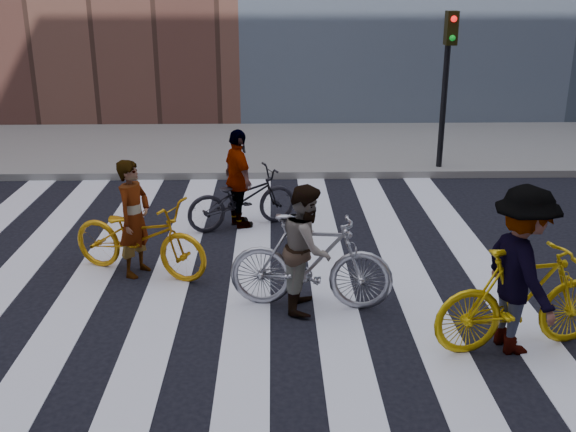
{
  "coord_description": "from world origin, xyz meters",
  "views": [
    {
      "loc": [
        0.87,
        -8.36,
        3.89
      ],
      "look_at": [
        1.07,
        0.3,
        0.85
      ],
      "focal_mm": 42.0,
      "sensor_mm": 36.0,
      "label": 1
    }
  ],
  "objects_px": {
    "bike_silver_mid": "(311,262)",
    "rider_mid": "(307,248)",
    "rider_right": "(521,270)",
    "rider_rear": "(239,179)",
    "bike_yellow_left": "(139,237)",
    "rider_left": "(134,218)",
    "bike_yellow_right": "(522,299)",
    "bike_dark_rear": "(242,199)",
    "traffic_signal": "(447,65)"
  },
  "relations": [
    {
      "from": "rider_mid",
      "to": "rider_rear",
      "type": "relative_size",
      "value": 0.97
    },
    {
      "from": "traffic_signal",
      "to": "rider_mid",
      "type": "relative_size",
      "value": 2.08
    },
    {
      "from": "traffic_signal",
      "to": "bike_dark_rear",
      "type": "xyz_separation_m",
      "value": [
        -4.04,
        -3.13,
        -1.79
      ]
    },
    {
      "from": "bike_yellow_left",
      "to": "rider_mid",
      "type": "bearing_deg",
      "value": -92.59
    },
    {
      "from": "bike_yellow_right",
      "to": "rider_rear",
      "type": "bearing_deg",
      "value": 29.42
    },
    {
      "from": "bike_silver_mid",
      "to": "rider_left",
      "type": "distance_m",
      "value": 2.6
    },
    {
      "from": "traffic_signal",
      "to": "rider_right",
      "type": "bearing_deg",
      "value": -96.96
    },
    {
      "from": "rider_left",
      "to": "rider_right",
      "type": "xyz_separation_m",
      "value": [
        4.56,
        -2.13,
        0.12
      ]
    },
    {
      "from": "bike_yellow_left",
      "to": "rider_rear",
      "type": "height_order",
      "value": "rider_rear"
    },
    {
      "from": "bike_yellow_right",
      "to": "rider_rear",
      "type": "distance_m",
      "value": 5.16
    },
    {
      "from": "bike_yellow_right",
      "to": "bike_silver_mid",
      "type": "bearing_deg",
      "value": 54.95
    },
    {
      "from": "bike_yellow_right",
      "to": "rider_rear",
      "type": "relative_size",
      "value": 1.22
    },
    {
      "from": "bike_yellow_right",
      "to": "rider_right",
      "type": "distance_m",
      "value": 0.34
    },
    {
      "from": "bike_dark_rear",
      "to": "rider_mid",
      "type": "bearing_deg",
      "value": 174.06
    },
    {
      "from": "bike_dark_rear",
      "to": "rider_right",
      "type": "bearing_deg",
      "value": -164.88
    },
    {
      "from": "rider_rear",
      "to": "bike_silver_mid",
      "type": "bearing_deg",
      "value": 175.82
    },
    {
      "from": "rider_rear",
      "to": "bike_dark_rear",
      "type": "bearing_deg",
      "value": -113.36
    },
    {
      "from": "bike_yellow_right",
      "to": "bike_yellow_left",
      "type": "bearing_deg",
      "value": 55.0
    },
    {
      "from": "bike_yellow_left",
      "to": "rider_left",
      "type": "bearing_deg",
      "value": 112.92
    },
    {
      "from": "bike_yellow_left",
      "to": "rider_mid",
      "type": "relative_size",
      "value": 1.3
    },
    {
      "from": "bike_yellow_left",
      "to": "bike_silver_mid",
      "type": "bearing_deg",
      "value": -92.1
    },
    {
      "from": "bike_silver_mid",
      "to": "rider_right",
      "type": "height_order",
      "value": "rider_right"
    },
    {
      "from": "bike_yellow_right",
      "to": "rider_mid",
      "type": "xyz_separation_m",
      "value": [
        -2.3,
        1.05,
        0.2
      ]
    },
    {
      "from": "rider_left",
      "to": "bike_yellow_left",
      "type": "bearing_deg",
      "value": -67.08
    },
    {
      "from": "bike_dark_rear",
      "to": "bike_silver_mid",
      "type": "bearing_deg",
      "value": 174.95
    },
    {
      "from": "bike_silver_mid",
      "to": "bike_yellow_right",
      "type": "distance_m",
      "value": 2.48
    },
    {
      "from": "traffic_signal",
      "to": "rider_mid",
      "type": "xyz_separation_m",
      "value": [
        -3.12,
        -6.06,
        -1.48
      ]
    },
    {
      "from": "rider_mid",
      "to": "bike_yellow_left",
      "type": "bearing_deg",
      "value": 72.53
    },
    {
      "from": "traffic_signal",
      "to": "rider_rear",
      "type": "xyz_separation_m",
      "value": [
        -4.09,
        -3.13,
        -1.46
      ]
    },
    {
      "from": "rider_left",
      "to": "rider_mid",
      "type": "bearing_deg",
      "value": -92.1
    },
    {
      "from": "traffic_signal",
      "to": "rider_left",
      "type": "xyz_separation_m",
      "value": [
        -5.43,
        -4.98,
        -1.46
      ]
    },
    {
      "from": "bike_yellow_right",
      "to": "rider_right",
      "type": "height_order",
      "value": "rider_right"
    },
    {
      "from": "rider_rear",
      "to": "bike_yellow_right",
      "type": "bearing_deg",
      "value": -164.01
    },
    {
      "from": "bike_dark_rear",
      "to": "bike_yellow_left",
      "type": "bearing_deg",
      "value": 120.85
    },
    {
      "from": "bike_silver_mid",
      "to": "rider_mid",
      "type": "bearing_deg",
      "value": 98.04
    },
    {
      "from": "rider_left",
      "to": "rider_right",
      "type": "relative_size",
      "value": 0.87
    },
    {
      "from": "bike_yellow_left",
      "to": "rider_right",
      "type": "bearing_deg",
      "value": -92.4
    },
    {
      "from": "bike_silver_mid",
      "to": "rider_mid",
      "type": "xyz_separation_m",
      "value": [
        -0.05,
        0.0,
        0.19
      ]
    },
    {
      "from": "traffic_signal",
      "to": "rider_mid",
      "type": "distance_m",
      "value": 6.97
    },
    {
      "from": "bike_dark_rear",
      "to": "rider_left",
      "type": "xyz_separation_m",
      "value": [
        -1.39,
        -1.86,
        0.32
      ]
    },
    {
      "from": "traffic_signal",
      "to": "bike_yellow_left",
      "type": "relative_size",
      "value": 1.59
    },
    {
      "from": "rider_right",
      "to": "rider_rear",
      "type": "height_order",
      "value": "rider_right"
    },
    {
      "from": "bike_yellow_left",
      "to": "bike_dark_rear",
      "type": "distance_m",
      "value": 2.29
    },
    {
      "from": "bike_yellow_left",
      "to": "bike_yellow_right",
      "type": "distance_m",
      "value": 5.03
    },
    {
      "from": "bike_yellow_left",
      "to": "bike_dark_rear",
      "type": "height_order",
      "value": "bike_yellow_left"
    },
    {
      "from": "rider_mid",
      "to": "rider_left",
      "type": "bearing_deg",
      "value": 73.02
    },
    {
      "from": "traffic_signal",
      "to": "rider_left",
      "type": "height_order",
      "value": "traffic_signal"
    },
    {
      "from": "traffic_signal",
      "to": "rider_rear",
      "type": "distance_m",
      "value": 5.35
    },
    {
      "from": "traffic_signal",
      "to": "rider_right",
      "type": "relative_size",
      "value": 1.76
    },
    {
      "from": "bike_yellow_left",
      "to": "traffic_signal",
      "type": "bearing_deg",
      "value": -24.26
    }
  ]
}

